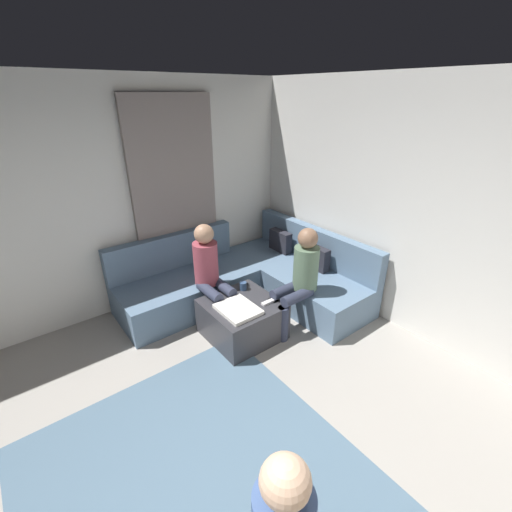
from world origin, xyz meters
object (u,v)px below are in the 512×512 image
(person_on_couch_side, at_px, (211,272))
(sectional_couch, at_px, (250,279))
(ottoman, at_px, (242,319))
(coffee_mug, at_px, (243,286))
(game_remote, at_px, (268,302))
(person_on_couch_back, at_px, (299,276))

(person_on_couch_side, bearing_deg, sectional_couch, -167.43)
(ottoman, xyz_separation_m, coffee_mug, (-0.22, 0.18, 0.26))
(ottoman, relative_size, person_on_couch_side, 0.63)
(coffee_mug, relative_size, game_remote, 0.63)
(person_on_couch_back, height_order, person_on_couch_side, same)
(game_remote, bearing_deg, person_on_couch_back, 78.38)
(person_on_couch_back, xyz_separation_m, person_on_couch_side, (-0.69, -0.72, 0.00))
(sectional_couch, distance_m, person_on_couch_side, 0.78)
(game_remote, relative_size, person_on_couch_side, 0.12)
(game_remote, xyz_separation_m, person_on_couch_back, (0.08, 0.38, 0.23))
(sectional_couch, bearing_deg, game_remote, -23.24)
(game_remote, bearing_deg, sectional_couch, 156.76)
(ottoman, relative_size, coffee_mug, 8.00)
(coffee_mug, bearing_deg, person_on_couch_side, -125.88)
(sectional_couch, height_order, coffee_mug, sectional_couch)
(sectional_couch, relative_size, game_remote, 17.00)
(ottoman, xyz_separation_m, person_on_couch_side, (-0.43, -0.12, 0.45))
(ottoman, height_order, person_on_couch_side, person_on_couch_side)
(coffee_mug, bearing_deg, game_remote, 5.71)
(coffee_mug, distance_m, person_on_couch_back, 0.67)
(game_remote, relative_size, person_on_couch_back, 0.12)
(ottoman, distance_m, person_on_couch_side, 0.63)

